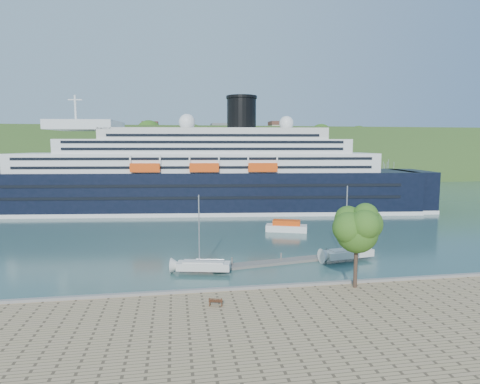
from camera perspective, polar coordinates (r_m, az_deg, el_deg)
name	(u,v)px	position (r m, az deg, el deg)	size (l,w,h in m)	color
ground	(272,296)	(44.57, 4.59, -14.52)	(400.00, 400.00, 0.00)	#2D504A
far_hillside	(197,154)	(185.66, -6.17, 5.34)	(400.00, 50.00, 24.00)	#2F4E1F
quay_coping	(273,286)	(43.99, 4.67, -13.21)	(220.00, 0.50, 0.30)	slate
cruise_ship	(188,154)	(98.47, -7.47, 5.37)	(124.71, 18.16, 28.01)	black
park_bench	(216,301)	(39.26, -3.46, -15.26)	(1.36, 0.56, 0.87)	#4E2A16
promenade_tree	(356,242)	(44.32, 16.22, -6.89)	(5.92, 5.92, 9.80)	#2F5917
floating_pontoon	(269,263)	(55.51, 4.16, -10.02)	(15.95, 1.95, 0.35)	slate
sailboat_white_near	(203,236)	(50.52, -5.25, -6.31)	(7.39, 2.05, 9.54)	silver
sailboat_white_far	(350,225)	(57.89, 15.32, -4.58)	(7.81, 2.17, 10.09)	silver
tender_launch	(286,226)	(76.03, 6.63, -4.79)	(7.71, 2.64, 2.13)	#EB460D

